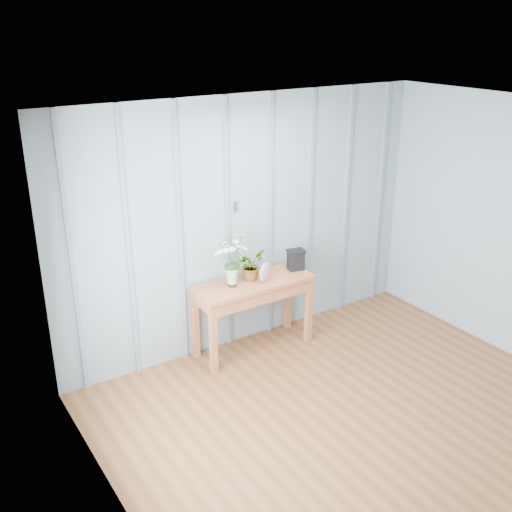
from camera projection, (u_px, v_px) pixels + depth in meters
ground at (405, 457)px, 4.58m from camera, size 4.50×4.50×0.00m
room_shell at (341, 179)px, 4.56m from camera, size 4.00×4.50×2.50m
sideboard at (253, 292)px, 5.85m from camera, size 1.20×0.45×0.75m
daisy_vase at (232, 254)px, 5.58m from camera, size 0.37×0.28×0.53m
spider_plant at (251, 265)px, 5.80m from camera, size 0.34×0.32×0.29m
felt_disc_vessel at (265, 272)px, 5.76m from camera, size 0.21×0.15×0.20m
carved_box at (296, 260)px, 6.04m from camera, size 0.20×0.17×0.21m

